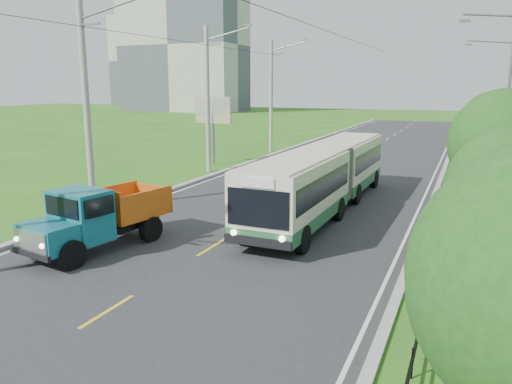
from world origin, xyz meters
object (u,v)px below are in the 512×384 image
Objects in this scene: tree_fourth at (498,143)px; planter_mid at (461,214)px; streetlight_far at (505,103)px; pole_far at (271,96)px; tree_fifth at (494,127)px; planter_near at (454,273)px; bus at (324,174)px; billboard_left at (213,114)px; tree_back at (491,123)px; planter_far at (464,183)px; dump_truck at (98,214)px; pole_near at (87,106)px; tree_third at (507,150)px; pole_mid at (208,99)px.

planter_mid is (-1.26, -0.14, -3.30)m from tree_fourth.
pole_far is at bearing 165.19° from streetlight_far.
planter_mid is at bearing -101.56° from tree_fifth.
bus is at bearing 130.87° from planter_near.
tree_back is at bearing 6.31° from billboard_left.
planter_far is (-1.26, 7.86, -3.30)m from tree_fourth.
dump_truck is at bearing -141.82° from planter_mid.
tree_fifth is 0.97× the size of dump_truck.
tree_third is (18.12, -0.86, -1.11)m from pole_near.
streetlight_far reaches higher than planter_far.
pole_far is at bearing 90.00° from pole_mid.
planter_mid is (-1.26, -12.14, -3.37)m from tree_back.
planter_far is (-1.26, 1.86, -3.57)m from tree_fifth.
dump_truck is (-12.42, -1.77, 1.07)m from planter_near.
pole_far reaches higher than planter_near.
tree_third is at bearing -39.33° from billboard_left.
planter_mid is (16.86, 5.00, -4.81)m from pole_near.
tree_fourth is at bearing 45.80° from dump_truck.
tree_fifth is 21.13m from dump_truck.
streetlight_far reaches higher than planter_mid.
tree_third reaches higher than planter_near.
pole_far is 25.85m from planter_mid.
pole_mid reaches higher than streetlight_far.
tree_fifth is (18.12, 11.14, -1.24)m from pole_near.
tree_fourth is at bearing -90.00° from tree_back.
streetlight_far is (0.79, 13.86, 1.32)m from tree_fourth.
pole_near is 0.63× the size of bus.
planter_near and planter_far have the same top height.
tree_fourth is at bearing -26.99° from billboard_left.
pole_mid reaches higher than billboard_left.
pole_mid is 1.10× the size of streetlight_far.
pole_near is 17.79m from planter_near.
tree_third is at bearing 59.59° from planter_near.
tree_fourth is 17.04m from dump_truck.
tree_back is 5.48m from planter_far.
planter_far is (0.00, 8.00, 0.00)m from planter_mid.
dump_truck is (-12.42, -17.77, 1.07)m from planter_far.
bus is (-7.53, -12.89, -1.81)m from tree_back.
planter_far is 0.13× the size of billboard_left.
tree_third is (18.12, -24.86, -1.11)m from pole_far.
pole_near is 21.31m from tree_fifth.
tree_fifth is 19.74m from billboard_left.
planter_near is (-1.26, -8.14, -3.30)m from tree_fourth.
bus is (-8.31, -14.75, -3.06)m from streetlight_far.
pole_mid is at bearing 114.71° from dump_truck.
pole_mid is 1.92× the size of billboard_left.
planter_near is 0.11× the size of dump_truck.
tree_back is 0.92× the size of dump_truck.
pole_mid is at bearing 157.46° from planter_mid.
pole_near reaches higher than streetlight_far.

